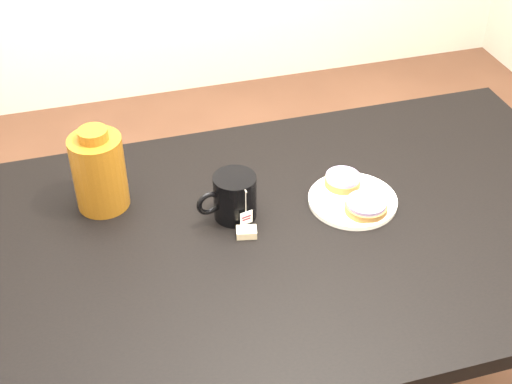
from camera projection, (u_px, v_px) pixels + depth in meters
table at (316, 252)px, 1.66m from camera, size 1.40×0.90×0.75m
plate at (353, 200)px, 1.67m from camera, size 0.21×0.21×0.02m
bagel_back at (343, 180)px, 1.70m from camera, size 0.11×0.11×0.03m
bagel_front at (366, 206)px, 1.62m from camera, size 0.14×0.14×0.03m
mug at (234, 197)px, 1.60m from camera, size 0.15×0.12×0.11m
teabag_pouch at (247, 232)px, 1.57m from camera, size 0.05×0.04×0.02m
bagel_package at (99, 171)px, 1.61m from camera, size 0.12×0.12×0.20m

